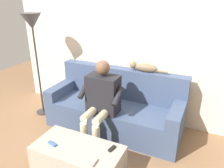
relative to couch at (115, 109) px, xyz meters
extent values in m
plane|color=#846042|center=(0.00, 0.74, -0.32)|extent=(8.00, 8.00, 0.00)
cube|color=beige|center=(0.00, -0.49, 0.98)|extent=(4.18, 0.06, 2.59)
cube|color=#3D4C6B|center=(0.00, 0.14, -0.10)|extent=(1.71, 0.60, 0.43)
cube|color=#3D4C6B|center=(0.00, -0.24, 0.14)|extent=(2.07, 0.17, 0.92)
cube|color=#3D4C6B|center=(-0.94, 0.14, -0.02)|extent=(0.18, 0.60, 0.60)
cube|color=#3D4C6B|center=(0.94, 0.14, -0.02)|extent=(0.18, 0.60, 0.60)
cube|color=#A89E8E|center=(0.00, 1.07, -0.14)|extent=(1.05, 0.52, 0.35)
cube|color=black|center=(0.05, 0.31, 0.38)|extent=(0.44, 0.26, 0.54)
sphere|color=brown|center=(0.05, 0.31, 0.77)|extent=(0.19, 0.19, 0.19)
cylinder|color=#C6B793|center=(-0.04, 0.51, 0.17)|extent=(0.11, 0.39, 0.11)
cylinder|color=#C6B793|center=(0.14, 0.51, 0.17)|extent=(0.11, 0.39, 0.11)
cylinder|color=#C6B793|center=(-0.04, 0.70, -0.10)|extent=(0.10, 0.10, 0.43)
cylinder|color=#C6B793|center=(0.14, 0.70, -0.10)|extent=(0.10, 0.10, 0.43)
cylinder|color=black|center=(-0.21, 0.39, 0.44)|extent=(0.08, 0.27, 0.22)
cylinder|color=black|center=(0.31, 0.39, 0.44)|extent=(0.08, 0.27, 0.22)
ellipsoid|color=#756047|center=(-0.38, -0.24, 0.66)|extent=(0.35, 0.12, 0.13)
sphere|color=#756047|center=(-0.18, -0.24, 0.68)|extent=(0.11, 0.11, 0.11)
cone|color=#756047|center=(-0.19, -0.27, 0.72)|extent=(0.04, 0.04, 0.03)
cone|color=#756047|center=(-0.19, -0.22, 0.72)|extent=(0.04, 0.04, 0.03)
cylinder|color=#756047|center=(-0.62, -0.24, 0.64)|extent=(0.18, 0.03, 0.03)
cube|color=black|center=(-0.38, 0.94, 0.05)|extent=(0.06, 0.12, 0.02)
cube|color=gray|center=(-0.31, 1.22, 0.05)|extent=(0.04, 0.11, 0.02)
cube|color=#3860B7|center=(0.29, 1.15, 0.05)|extent=(0.13, 0.07, 0.02)
cylinder|color=#2D2D2D|center=(1.37, 0.13, -0.31)|extent=(0.24, 0.24, 0.02)
cylinder|color=#333333|center=(1.37, 0.13, 0.47)|extent=(0.03, 0.03, 1.57)
cone|color=#4C4C51|center=(1.37, 0.13, 1.28)|extent=(0.32, 0.32, 0.25)
camera|label=1|loc=(-1.26, 2.81, 1.71)|focal=35.86mm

